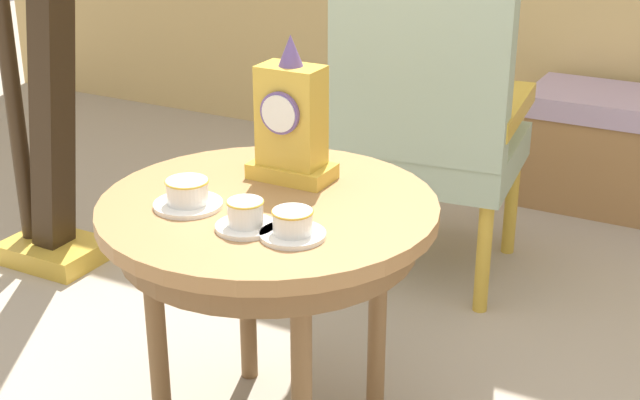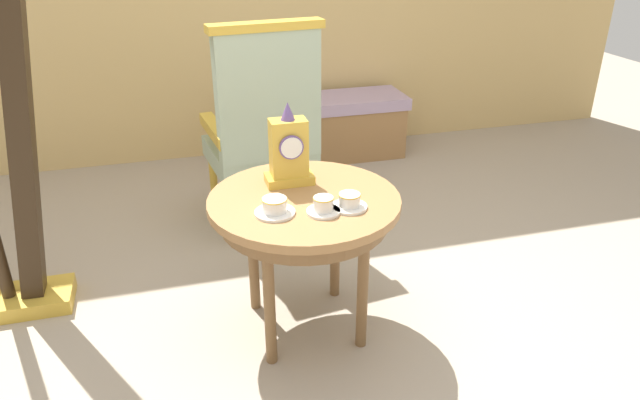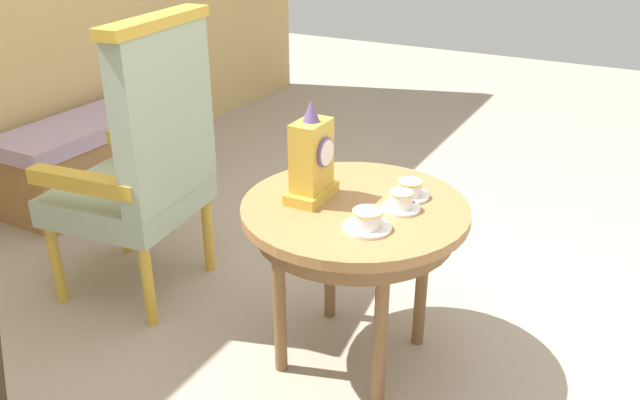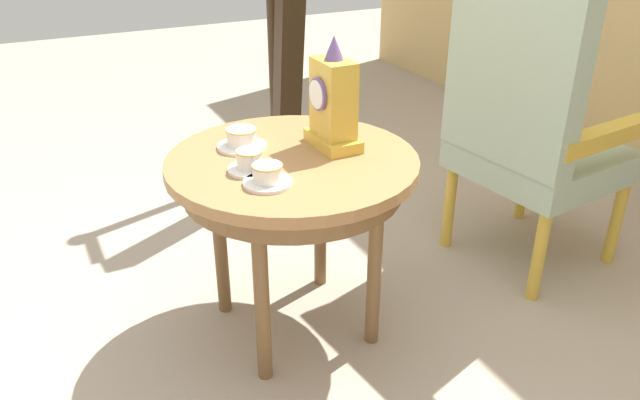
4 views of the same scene
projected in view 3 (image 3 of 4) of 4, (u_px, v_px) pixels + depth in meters
ground_plane at (386, 349)px, 2.41m from camera, size 10.00×10.00×0.00m
side_table at (355, 224)px, 2.15m from camera, size 0.75×0.75×0.61m
teacup_left at (367, 221)px, 1.95m from camera, size 0.15×0.15×0.06m
teacup_right at (401, 202)px, 2.07m from camera, size 0.12×0.12×0.06m
teacup_center at (410, 190)px, 2.16m from camera, size 0.13×0.13×0.06m
mantel_clock at (312, 160)px, 2.10m from camera, size 0.19×0.11×0.34m
armchair at (144, 159)px, 2.52m from camera, size 0.60×0.59×1.14m
window_bench at (99, 155)px, 3.58m from camera, size 1.11×0.40×0.44m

